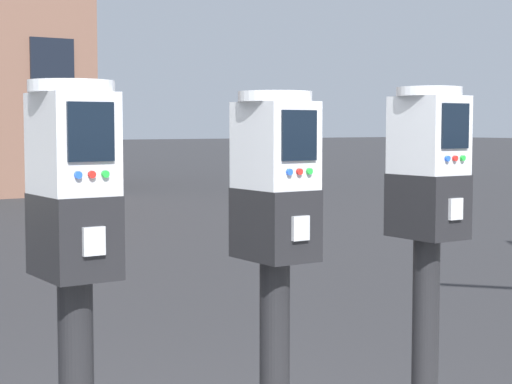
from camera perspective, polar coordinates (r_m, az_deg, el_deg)
The scene contains 3 objects.
parking_meter_near_kerb at distance 2.22m, azimuth -12.03°, elevation -4.00°, with size 0.22×0.25×1.40m.
parking_meter_twin_adjacent at distance 2.51m, azimuth 1.28°, elevation -3.13°, with size 0.22×0.25×1.39m.
parking_meter_end_of_row at distance 2.91m, azimuth 11.37°, elevation -1.80°, with size 0.22×0.25×1.42m.
Camera 1 is at (-1.21, -2.17, 1.43)m, focal length 59.93 mm.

